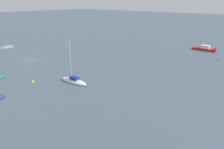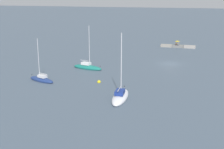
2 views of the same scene
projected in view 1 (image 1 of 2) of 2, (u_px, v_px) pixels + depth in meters
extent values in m
plane|color=#475666|center=(31.00, 59.00, 62.49)|extent=(500.00, 500.00, 0.00)
cube|color=gray|center=(8.00, 47.00, 77.11)|extent=(3.05, 1.97, 0.61)
sphere|color=black|center=(4.00, 74.00, 47.59)|extent=(0.14, 0.14, 0.14)
ellipsoid|color=silver|center=(74.00, 81.00, 44.82)|extent=(2.48, 7.05, 1.19)
cube|color=navy|center=(75.00, 78.00, 44.34)|extent=(1.33, 2.02, 0.54)
cylinder|color=silver|center=(70.00, 59.00, 43.51)|extent=(0.12, 0.12, 8.39)
cylinder|color=silver|center=(76.00, 75.00, 43.96)|extent=(0.27, 2.42, 0.09)
sphere|color=black|center=(63.00, 76.00, 46.33)|extent=(0.16, 0.16, 0.16)
cube|color=red|center=(202.00, 49.00, 73.16)|extent=(2.60, 6.54, 1.08)
cone|color=red|center=(212.00, 51.00, 71.31)|extent=(2.35, 2.34, 2.27)
cube|color=silver|center=(205.00, 47.00, 72.36)|extent=(1.90, 2.90, 1.08)
cube|color=#283847|center=(208.00, 47.00, 71.90)|extent=(1.71, 0.19, 0.75)
cylinder|color=black|center=(200.00, 42.00, 72.92)|extent=(0.06, 0.06, 1.51)
sphere|color=yellow|center=(33.00, 82.00, 44.94)|extent=(0.59, 0.59, 0.59)
sphere|color=red|center=(218.00, 60.00, 60.90)|extent=(0.48, 0.48, 0.48)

